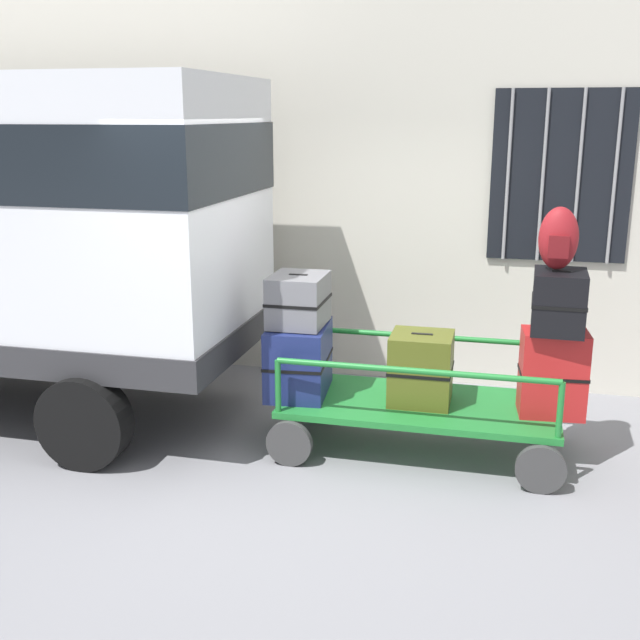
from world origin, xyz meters
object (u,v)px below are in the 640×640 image
suitcase_midleft_bottom (421,368)px  luggage_cart (419,410)px  suitcase_center_bottom (553,373)px  backpack (558,239)px  suitcase_left_middle (298,300)px  suitcase_center_middle (559,302)px  suitcase_left_bottom (299,359)px

suitcase_midleft_bottom → luggage_cart: bearing=-90.0°
suitcase_center_bottom → backpack: backpack is taller
luggage_cart → backpack: (0.92, -0.01, 1.37)m
suitcase_left_middle → suitcase_midleft_bottom: (0.96, 0.01, -0.48)m
suitcase_left_middle → backpack: (1.88, 0.00, 0.54)m
suitcase_center_middle → backpack: 0.44m
suitcase_left_middle → backpack: backpack is taller
suitcase_left_bottom → backpack: size_ratio=1.59×
suitcase_left_middle → suitcase_center_middle: (1.91, -0.02, 0.10)m
suitcase_center_bottom → suitcase_center_middle: size_ratio=1.37×
backpack → suitcase_left_bottom: bearing=-179.8°
suitcase_left_middle → suitcase_midleft_bottom: suitcase_left_middle is taller
suitcase_left_bottom → suitcase_midleft_bottom: suitcase_left_bottom is taller
luggage_cart → suitcase_left_middle: 1.26m
suitcase_center_bottom → suitcase_left_bottom: bearing=-179.9°
suitcase_midleft_bottom → suitcase_center_bottom: 0.96m
suitcase_midleft_bottom → suitcase_center_middle: size_ratio=1.17×
suitcase_center_bottom → suitcase_midleft_bottom: bearing=178.9°
suitcase_center_middle → suitcase_left_bottom: bearing=179.5°
suitcase_center_bottom → suitcase_center_middle: 0.54m
suitcase_left_middle → suitcase_midleft_bottom: size_ratio=0.94×
suitcase_left_bottom → suitcase_center_bottom: bearing=0.1°
backpack → suitcase_center_bottom: bearing=-7.8°
suitcase_left_bottom → suitcase_left_middle: 0.48m
suitcase_midleft_bottom → suitcase_left_bottom: bearing=-178.8°
suitcase_center_middle → suitcase_center_bottom: bearing=90.0°
suitcase_left_bottom → suitcase_left_middle: bearing=90.0°
luggage_cart → backpack: size_ratio=4.87×
luggage_cart → suitcase_center_bottom: 1.03m
suitcase_left_middle → suitcase_midleft_bottom: bearing=0.9°
suitcase_center_bottom → backpack: 0.98m
luggage_cart → suitcase_center_middle: (0.96, -0.03, 0.92)m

